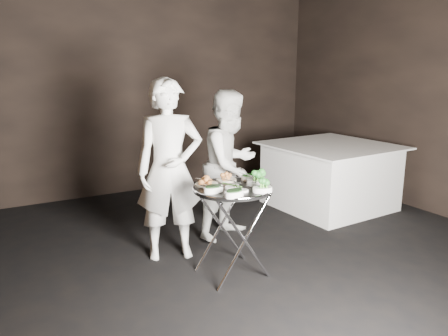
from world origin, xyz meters
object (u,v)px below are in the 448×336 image
waiter_left (170,170)px  waiter_right (231,165)px  serving_tray (233,188)px  dining_table (330,176)px  tray_stand (232,227)px

waiter_left → waiter_right: 0.80m
serving_tray → waiter_left: size_ratio=0.40×
waiter_right → dining_table: size_ratio=1.09×
tray_stand → waiter_left: waiter_left is taller
serving_tray → waiter_right: size_ratio=0.43×
tray_stand → dining_table: 2.35m
tray_stand → serving_tray: (-0.00, 0.00, 0.35)m
waiter_right → tray_stand: bearing=-140.7°
waiter_left → waiter_right: waiter_left is taller
serving_tray → waiter_right: bearing=60.8°
serving_tray → dining_table: size_ratio=0.47×
waiter_right → dining_table: bearing=-13.3°
serving_tray → waiter_left: (-0.32, 0.64, 0.06)m
waiter_left → waiter_right: (0.77, 0.18, -0.07)m
tray_stand → dining_table: bearing=26.6°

